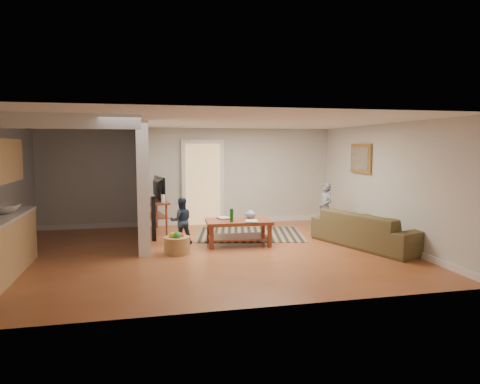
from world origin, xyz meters
name	(u,v)px	position (x,y,z in m)	size (l,w,h in m)	color
ground	(208,252)	(0.00, 0.00, 0.00)	(7.50, 7.50, 0.00)	brown
room_shell	(150,176)	(-1.07, 0.43, 1.46)	(7.54, 6.02, 2.52)	silver
area_rug	(250,234)	(1.18, 1.43, 0.01)	(2.43, 1.78, 0.01)	black
sofa	(368,246)	(3.25, -0.25, 0.00)	(2.41, 0.94, 0.70)	#463923
coffee_table	(239,225)	(0.72, 0.47, 0.41)	(1.37, 0.84, 0.79)	maroon
tv_console	(155,203)	(-0.94, 2.20, 0.69)	(0.66, 1.27, 1.04)	maroon
speaker_left	(154,220)	(-1.00, 1.20, 0.45)	(0.09, 0.09, 0.90)	black
speaker_right	(154,218)	(-1.00, 1.40, 0.47)	(0.09, 0.09, 0.95)	black
toy_basket	(177,244)	(-0.60, 0.00, 0.18)	(0.49, 0.49, 0.44)	olive
child	(325,232)	(3.00, 1.31, 0.00)	(0.43, 0.28, 1.18)	gray
toddler	(182,243)	(-0.45, 0.83, 0.00)	(0.47, 0.37, 0.97)	#1D273D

